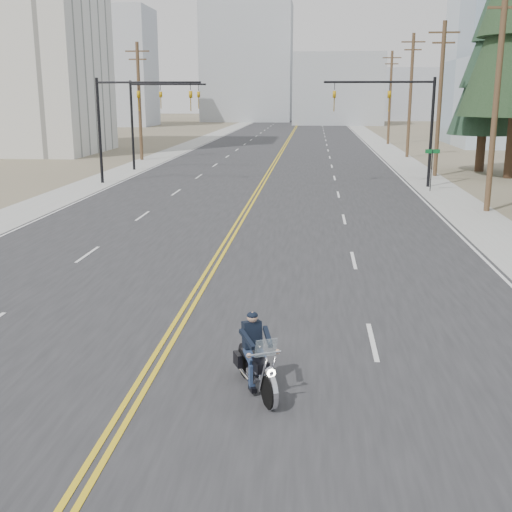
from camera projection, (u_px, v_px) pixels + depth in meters
name	position (u px, v px, depth m)	size (l,w,h in m)	color
ground_plane	(127.00, 412.00, 12.27)	(400.00, 400.00, 0.00)	#776D56
road	(286.00, 144.00, 79.88)	(20.00, 200.00, 0.01)	#303033
sidewalk_left	(195.00, 143.00, 80.88)	(3.00, 200.00, 0.01)	#A5A5A0
sidewalk_right	(380.00, 144.00, 78.89)	(3.00, 200.00, 0.01)	#A5A5A0
traffic_mast_left	(128.00, 110.00, 42.75)	(7.10, 0.26, 7.00)	black
traffic_mast_right	(401.00, 110.00, 41.20)	(7.10, 0.26, 7.00)	black
traffic_mast_far	(152.00, 108.00, 50.53)	(6.10, 0.26, 7.00)	black
street_sign	(432.00, 163.00, 39.87)	(0.90, 0.06, 2.62)	black
utility_pole_b	(497.00, 93.00, 31.95)	(2.20, 0.30, 11.50)	brown
utility_pole_c	(440.00, 97.00, 46.50)	(2.20, 0.30, 11.00)	brown
utility_pole_d	(410.00, 94.00, 60.92)	(2.20, 0.30, 11.50)	brown
utility_pole_e	(390.00, 96.00, 77.40)	(2.20, 0.30, 11.00)	brown
utility_pole_left	(139.00, 100.00, 58.38)	(2.20, 0.30, 10.50)	brown
apartment_block	(2.00, 1.00, 64.16)	(18.00, 14.00, 30.00)	silver
haze_bldg_a	(116.00, 68.00, 123.70)	(14.00, 12.00, 22.00)	#B7BCC6
haze_bldg_b	(338.00, 89.00, 130.61)	(18.00, 14.00, 14.00)	#ADB2B7
haze_bldg_d	(248.00, 63.00, 145.36)	(20.00, 15.00, 26.00)	#ADB2B7
haze_bldg_e	(405.00, 94.00, 153.53)	(14.00, 14.00, 12.00)	#B7BCC6
haze_bldg_f	(70.00, 85.00, 140.22)	(12.00, 12.00, 16.00)	#ADB2B7
motorcyclist	(257.00, 355.00, 12.92)	(0.89, 2.08, 1.63)	black
conifer_far	(488.00, 63.00, 48.89)	(5.39, 5.39, 14.43)	#382619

